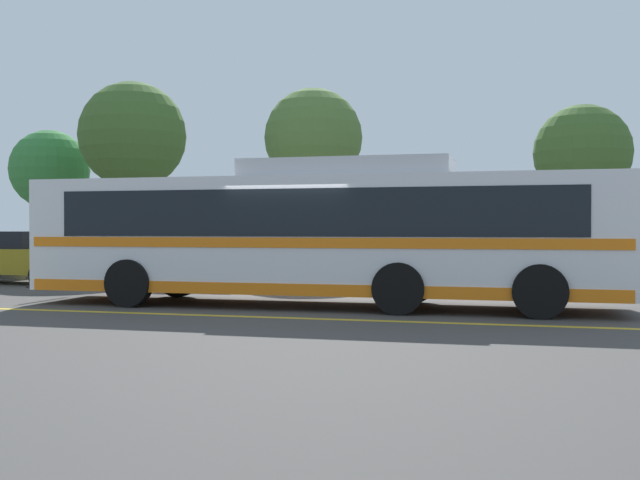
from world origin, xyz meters
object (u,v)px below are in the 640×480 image
Objects in this scene: transit_bus at (321,233)px; tree_3 at (133,136)px; tree_1 at (50,170)px; tree_2 at (313,138)px; parked_car_0 at (13,257)px; tree_0 at (583,153)px; parked_car_1 at (179,260)px.

transit_bus is 13.64m from tree_3.
tree_2 is (10.97, -0.90, 0.80)m from tree_1.
tree_3 reaches higher than tree_2.
tree_2 is 0.93× the size of tree_3.
tree_3 reaches higher than transit_bus.
tree_3 is (-9.45, 9.22, 3.44)m from transit_bus.
transit_bus is 2.59× the size of parked_car_0.
tree_0 is 19.76m from tree_1.
tree_1 is at bearing 175.33° from tree_2.
tree_2 reaches higher than tree_1.
parked_car_1 is (5.40, 0.03, -0.04)m from parked_car_0.
parked_car_0 is 10.36m from tree_2.
transit_bus is 1.96× the size of tree_2.
tree_0 is 8.81m from tree_2.
tree_1 is 4.57m from tree_3.
tree_0 is (16.66, 5.66, 3.24)m from parked_car_0.
tree_0 reaches higher than transit_bus.
tree_2 reaches higher than parked_car_1.
parked_car_0 is at bearing -161.25° from tree_0.
tree_1 is (-3.09, 6.33, 3.16)m from parked_car_0.
tree_0 is at bearing -1.96° from tree_1.
parked_car_0 is at bearing -103.04° from tree_3.
parked_car_0 is 0.89× the size of tree_1.
tree_1 reaches higher than transit_bus.
tree_1 is 11.04m from tree_2.
tree_3 is (1.19, 5.12, 4.22)m from parked_car_0.
tree_1 is at bearing 178.04° from tree_0.
tree_2 is (-8.78, -0.22, 0.72)m from tree_0.
tree_1 is 0.85× the size of tree_2.
parked_car_1 is 11.05m from tree_1.
tree_1 is 0.79× the size of tree_3.
transit_bus is 17.40m from tree_1.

